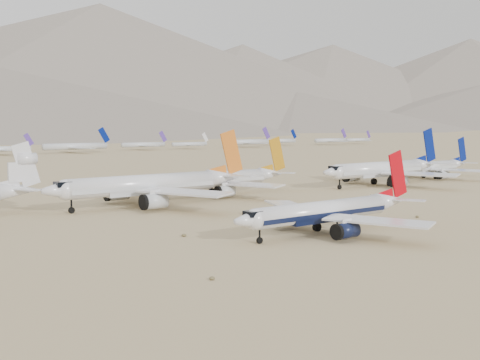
{
  "coord_description": "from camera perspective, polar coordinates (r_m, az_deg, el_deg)",
  "views": [
    {
      "loc": [
        -90.41,
        -82.29,
        21.88
      ],
      "look_at": [
        2.42,
        39.88,
        7.0
      ],
      "focal_mm": 45.0,
      "sensor_mm": 36.0,
      "label": 1
    }
  ],
  "objects": [
    {
      "name": "row2_navy_widebody",
      "position": [
        213.82,
        13.45,
        0.99
      ],
      "size": [
        55.3,
        54.08,
        19.67
      ],
      "color": "white",
      "rests_on": "ground"
    },
    {
      "name": "distant_storage_row",
      "position": [
        433.71,
        -18.56,
        2.95
      ],
      "size": [
        661.34,
        56.89,
        15.8
      ],
      "color": "silver",
      "rests_on": "ground"
    },
    {
      "name": "ground",
      "position": [
        124.2,
        10.33,
        -4.7
      ],
      "size": [
        7000.0,
        7000.0,
        0.0
      ],
      "primitive_type": "plane",
      "color": "#9C845B",
      "rests_on": "ground"
    },
    {
      "name": "foothills",
      "position": [
        1334.41,
        -9.74,
        7.41
      ],
      "size": [
        4637.5,
        1395.0,
        155.0
      ],
      "color": "slate",
      "rests_on": "ground"
    },
    {
      "name": "row2_gold_tail",
      "position": [
        179.61,
        -1.96,
        0.08
      ],
      "size": [
        48.37,
        47.3,
        17.22
      ],
      "color": "white",
      "rests_on": "ground"
    },
    {
      "name": "main_airliner",
      "position": [
        119.95,
        8.47,
        -2.93
      ],
      "size": [
        44.76,
        43.72,
        15.8
      ],
      "color": "white",
      "rests_on": "ground"
    },
    {
      "name": "row2_orange_tail",
      "position": [
        158.3,
        -8.38,
        -0.44
      ],
      "size": [
        55.4,
        54.19,
        19.76
      ],
      "color": "white",
      "rests_on": "ground"
    },
    {
      "name": "row2_blue_far",
      "position": [
        244.73,
        17.64,
        1.19
      ],
      "size": [
        44.56,
        43.57,
        15.83
      ],
      "color": "white",
      "rests_on": "ground"
    }
  ]
}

